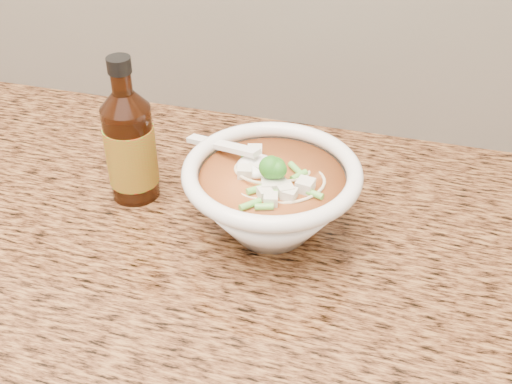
# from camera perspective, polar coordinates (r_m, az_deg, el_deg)

# --- Properties ---
(counter_slab) EXTENTS (4.00, 0.68, 0.04)m
(counter_slab) POSITION_cam_1_polar(r_m,az_deg,el_deg) (0.90, -15.60, -2.69)
(counter_slab) COLOR brown
(counter_slab) RESTS_ON cabinet
(soup_bowl) EXTENTS (0.24, 0.22, 0.12)m
(soup_bowl) POSITION_cam_1_polar(r_m,az_deg,el_deg) (0.79, 1.39, -0.53)
(soup_bowl) COLOR white
(soup_bowl) RESTS_ON counter_slab
(hot_sauce_bottle) EXTENTS (0.07, 0.07, 0.20)m
(hot_sauce_bottle) POSITION_cam_1_polar(r_m,az_deg,el_deg) (0.86, -11.11, 3.98)
(hot_sauce_bottle) COLOR #331406
(hot_sauce_bottle) RESTS_ON counter_slab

